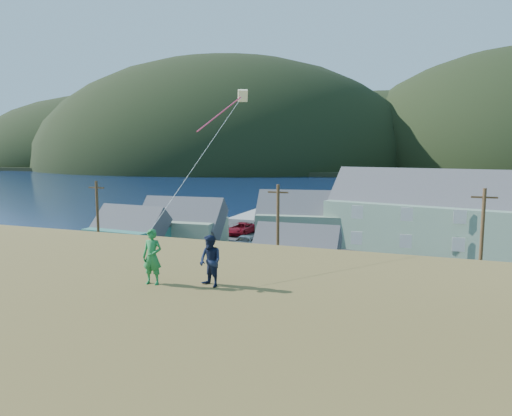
{
  "coord_description": "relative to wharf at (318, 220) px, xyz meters",
  "views": [
    {
      "loc": [
        9.69,
        -31.4,
        11.31
      ],
      "look_at": [
        2.72,
        -12.42,
        8.8
      ],
      "focal_mm": 32.0,
      "sensor_mm": 36.0,
      "label": 1
    }
  ],
  "objects": [
    {
      "name": "kite_flyer_green",
      "position": [
        7.89,
        -59.52,
        7.62
      ],
      "size": [
        0.67,
        0.47,
        1.73
      ],
      "primitive_type": "imported",
      "rotation": [
        0.0,
        0.0,
        0.09
      ],
      "color": "#227D3D",
      "rests_on": "hillside"
    },
    {
      "name": "waterfront_lot",
      "position": [
        6.0,
        -23.0,
        -0.39
      ],
      "size": [
        72.0,
        36.0,
        0.12
      ],
      "primitive_type": "cube",
      "color": "#28282B",
      "rests_on": "ground"
    },
    {
      "name": "shed_white",
      "position": [
        5.45,
        -33.39,
        1.85
      ],
      "size": [
        7.61,
        5.16,
        5.97
      ],
      "rotation": [
        0.0,
        0.0,
        0.02
      ],
      "color": "white",
      "rests_on": "waterfront_lot"
    },
    {
      "name": "kite_flyer_navy",
      "position": [
        9.69,
        -59.12,
        7.54
      ],
      "size": [
        0.95,
        0.87,
        1.59
      ],
      "primitive_type": "imported",
      "rotation": [
        0.0,
        0.0,
        -0.44
      ],
      "color": "#161F3C",
      "rests_on": "hillside"
    },
    {
      "name": "wharf",
      "position": [
        0.0,
        0.0,
        0.0
      ],
      "size": [
        26.0,
        14.0,
        0.9
      ],
      "primitive_type": "cube",
      "color": "gray",
      "rests_on": "ground"
    },
    {
      "name": "far_shore",
      "position": [
        6.0,
        290.0,
        0.55
      ],
      "size": [
        900.0,
        320.0,
        2.0
      ],
      "primitive_type": "cube",
      "color": "black",
      "rests_on": "ground"
    },
    {
      "name": "lodge",
      "position": [
        21.25,
        -18.07,
        3.91
      ],
      "size": [
        33.37,
        16.36,
        11.32
      ],
      "rotation": [
        0.0,
        0.0,
        -0.24
      ],
      "color": "slate",
      "rests_on": "waterfront_lot"
    },
    {
      "name": "ground",
      "position": [
        6.0,
        -40.0,
        -0.45
      ],
      "size": [
        900.0,
        900.0,
        0.0
      ],
      "primitive_type": "plane",
      "color": "#0A1638",
      "rests_on": "ground"
    },
    {
      "name": "parked_cars",
      "position": [
        -4.14,
        -19.24,
        0.42
      ],
      "size": [
        21.05,
        14.48,
        1.56
      ],
      "color": "white",
      "rests_on": "waterfront_lot"
    },
    {
      "name": "far_hills",
      "position": [
        41.59,
        239.38,
        1.55
      ],
      "size": [
        760.0,
        265.0,
        143.0
      ],
      "color": "black",
      "rests_on": "ground"
    },
    {
      "name": "kite_rig",
      "position": [
        7.26,
        -50.88,
        13.31
      ],
      "size": [
        0.93,
        4.79,
        10.33
      ],
      "color": "#FAF7BE",
      "rests_on": "ground"
    },
    {
      "name": "shed_teal",
      "position": [
        -14.34,
        -30.1,
        2.01
      ],
      "size": [
        8.79,
        6.52,
        6.57
      ],
      "rotation": [
        0.0,
        0.0,
        -0.08
      ],
      "color": "#317470",
      "rests_on": "waterfront_lot"
    },
    {
      "name": "shed_palegreen_far",
      "position": [
        1.93,
        -16.55,
        2.55
      ],
      "size": [
        12.52,
        8.28,
        7.88
      ],
      "rotation": [
        0.0,
        0.0,
        0.15
      ],
      "color": "gray",
      "rests_on": "waterfront_lot"
    },
    {
      "name": "shed_palegreen_near",
      "position": [
        -10.69,
        -24.92,
        2.27
      ],
      "size": [
        10.29,
        6.87,
        7.22
      ],
      "rotation": [
        0.0,
        0.0,
        0.06
      ],
      "color": "gray",
      "rests_on": "waterfront_lot"
    },
    {
      "name": "grass_strip",
      "position": [
        6.0,
        -42.0,
        -0.4
      ],
      "size": [
        110.0,
        8.0,
        0.1
      ],
      "primitive_type": "cube",
      "color": "#4C3D19",
      "rests_on": "ground"
    },
    {
      "name": "utility_poles",
      "position": [
        4.59,
        -38.5,
        4.03
      ],
      "size": [
        31.19,
        0.24,
        8.82
      ],
      "color": "#47331E",
      "rests_on": "waterfront_lot"
    }
  ]
}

